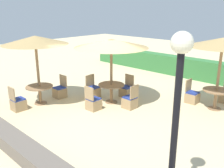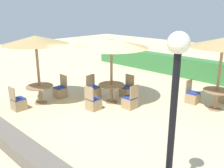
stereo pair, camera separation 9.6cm
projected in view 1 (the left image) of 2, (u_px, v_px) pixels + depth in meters
The scene contains 17 objects.
ground_plane at pixel (101, 111), 9.24m from camera, with size 40.00×40.00×0.00m, color beige.
hedge_row at pixel (187, 67), 13.59m from camera, with size 13.00×0.70×1.05m, color #387A3D.
stone_border at pixel (11, 140), 6.82m from camera, with size 10.00×0.56×0.38m, color #6B6056.
lamp_post at pixel (178, 91), 4.08m from camera, with size 0.36×0.36×3.32m.
parasol_back_right at pixel (223, 43), 8.67m from camera, with size 2.42×2.42×2.67m.
round_table_back_right at pixel (216, 94), 9.23m from camera, with size 0.99×0.99×0.76m.
patio_chair_back_right_west at pixel (192, 96), 9.95m from camera, with size 0.46×0.46×0.93m.
parasol_front_left at pixel (35, 40), 9.20m from camera, with size 2.44×2.44×2.67m.
round_table_front_left at pixel (40, 90), 9.77m from camera, with size 1.04×1.04×0.72m.
patio_chair_front_left_south at pixel (18, 103), 9.22m from camera, with size 0.46×0.46×0.93m.
patio_chair_front_left_north at pixel (60, 91), 10.56m from camera, with size 0.46×0.46×0.93m.
parasol_center at pixel (111, 44), 9.37m from camera, with size 2.82×2.82×2.53m.
round_table_center at pixel (111, 88), 9.90m from camera, with size 1.03×1.03×0.75m.
patio_chair_center_south at pixel (93, 103), 9.26m from camera, with size 0.46×0.46×0.93m.
patio_chair_center_west at pixel (93, 91), 10.62m from camera, with size 0.46×0.46×0.93m.
patio_chair_center_north at pixel (126, 91), 10.65m from camera, with size 0.46×0.46×0.93m.
patio_chair_center_east at pixel (130, 101), 9.41m from camera, with size 0.46×0.46×0.93m.
Camera 1 is at (6.20, -5.89, 3.66)m, focal length 40.00 mm.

